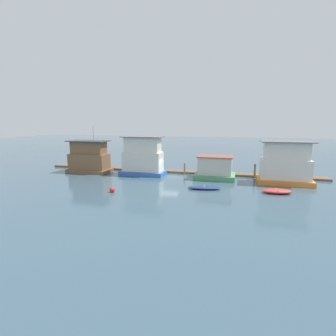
{
  "coord_description": "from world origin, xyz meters",
  "views": [
    {
      "loc": [
        9.48,
        -35.17,
        7.69
      ],
      "look_at": [
        0.0,
        -1.0,
        1.4
      ],
      "focal_mm": 28.0,
      "sensor_mm": 36.0,
      "label": 1
    }
  ],
  "objects_px": {
    "houseboat_orange": "(285,165)",
    "houseboat_brown": "(89,158)",
    "houseboat_blue": "(143,158)",
    "houseboat_green": "(215,168)",
    "mooring_post_far_left": "(255,171)",
    "dinghy_navy": "(204,188)",
    "mooring_post_near_left": "(185,169)",
    "buoy_red": "(112,190)",
    "dinghy_red": "(277,191)"
  },
  "relations": [
    {
      "from": "houseboat_orange",
      "to": "houseboat_brown",
      "type": "bearing_deg",
      "value": 179.69
    },
    {
      "from": "houseboat_blue",
      "to": "houseboat_green",
      "type": "relative_size",
      "value": 1.2
    },
    {
      "from": "houseboat_orange",
      "to": "mooring_post_far_left",
      "type": "relative_size",
      "value": 3.27
    },
    {
      "from": "houseboat_brown",
      "to": "houseboat_blue",
      "type": "xyz_separation_m",
      "value": [
        8.69,
        0.33,
        0.32
      ]
    },
    {
      "from": "houseboat_green",
      "to": "dinghy_navy",
      "type": "xyz_separation_m",
      "value": [
        -0.59,
        -6.21,
        -1.24
      ]
    },
    {
      "from": "dinghy_navy",
      "to": "mooring_post_near_left",
      "type": "relative_size",
      "value": 2.38
    },
    {
      "from": "houseboat_blue",
      "to": "buoy_red",
      "type": "relative_size",
      "value": 10.66
    },
    {
      "from": "houseboat_blue",
      "to": "houseboat_orange",
      "type": "bearing_deg",
      "value": -1.42
    },
    {
      "from": "houseboat_brown",
      "to": "mooring_post_near_left",
      "type": "xyz_separation_m",
      "value": [
        14.54,
        2.12,
        -1.33
      ]
    },
    {
      "from": "mooring_post_near_left",
      "to": "buoy_red",
      "type": "height_order",
      "value": "mooring_post_near_left"
    },
    {
      "from": "houseboat_blue",
      "to": "buoy_red",
      "type": "bearing_deg",
      "value": -88.76
    },
    {
      "from": "houseboat_green",
      "to": "dinghy_red",
      "type": "relative_size",
      "value": 1.63
    },
    {
      "from": "mooring_post_near_left",
      "to": "buoy_red",
      "type": "distance_m",
      "value": 13.22
    },
    {
      "from": "houseboat_orange",
      "to": "dinghy_navy",
      "type": "bearing_deg",
      "value": -148.48
    },
    {
      "from": "houseboat_orange",
      "to": "mooring_post_far_left",
      "type": "distance_m",
      "value": 4.33
    },
    {
      "from": "houseboat_brown",
      "to": "houseboat_green",
      "type": "distance_m",
      "value": 19.16
    },
    {
      "from": "houseboat_orange",
      "to": "dinghy_navy",
      "type": "xyz_separation_m",
      "value": [
        -9.28,
        -5.69,
        -2.18
      ]
    },
    {
      "from": "mooring_post_far_left",
      "to": "houseboat_orange",
      "type": "bearing_deg",
      "value": -33.63
    },
    {
      "from": "houseboat_green",
      "to": "mooring_post_far_left",
      "type": "xyz_separation_m",
      "value": [
        5.27,
        1.75,
        -0.43
      ]
    },
    {
      "from": "houseboat_brown",
      "to": "houseboat_blue",
      "type": "relative_size",
      "value": 1.07
    },
    {
      "from": "houseboat_brown",
      "to": "mooring_post_far_left",
      "type": "relative_size",
      "value": 3.44
    },
    {
      "from": "houseboat_blue",
      "to": "houseboat_green",
      "type": "distance_m",
      "value": 10.5
    },
    {
      "from": "houseboat_green",
      "to": "mooring_post_far_left",
      "type": "distance_m",
      "value": 5.57
    },
    {
      "from": "houseboat_orange",
      "to": "dinghy_red",
      "type": "xyz_separation_m",
      "value": [
        -1.43,
        -5.33,
        -2.12
      ]
    },
    {
      "from": "houseboat_orange",
      "to": "dinghy_red",
      "type": "distance_m",
      "value": 5.91
    },
    {
      "from": "dinghy_navy",
      "to": "mooring_post_far_left",
      "type": "bearing_deg",
      "value": 53.65
    },
    {
      "from": "houseboat_orange",
      "to": "mooring_post_near_left",
      "type": "bearing_deg",
      "value": 170.3
    },
    {
      "from": "houseboat_brown",
      "to": "dinghy_red",
      "type": "height_order",
      "value": "houseboat_brown"
    },
    {
      "from": "houseboat_green",
      "to": "buoy_red",
      "type": "height_order",
      "value": "houseboat_green"
    },
    {
      "from": "houseboat_brown",
      "to": "dinghy_navy",
      "type": "height_order",
      "value": "houseboat_brown"
    },
    {
      "from": "dinghy_red",
      "to": "buoy_red",
      "type": "distance_m",
      "value": 18.03
    },
    {
      "from": "houseboat_brown",
      "to": "buoy_red",
      "type": "xyz_separation_m",
      "value": [
        8.91,
        -9.83,
        -1.86
      ]
    },
    {
      "from": "mooring_post_near_left",
      "to": "houseboat_brown",
      "type": "bearing_deg",
      "value": -171.69
    },
    {
      "from": "houseboat_blue",
      "to": "dinghy_navy",
      "type": "distance_m",
      "value": 11.86
    },
    {
      "from": "buoy_red",
      "to": "mooring_post_far_left",
      "type": "bearing_deg",
      "value": 37.63
    },
    {
      "from": "houseboat_blue",
      "to": "mooring_post_near_left",
      "type": "bearing_deg",
      "value": 17.09
    },
    {
      "from": "houseboat_blue",
      "to": "mooring_post_near_left",
      "type": "distance_m",
      "value": 6.34
    },
    {
      "from": "dinghy_red",
      "to": "dinghy_navy",
      "type": "bearing_deg",
      "value": -177.33
    },
    {
      "from": "houseboat_brown",
      "to": "houseboat_orange",
      "type": "bearing_deg",
      "value": -0.31
    },
    {
      "from": "dinghy_navy",
      "to": "houseboat_orange",
      "type": "bearing_deg",
      "value": 31.52
    },
    {
      "from": "dinghy_red",
      "to": "houseboat_brown",
      "type": "bearing_deg",
      "value": 168.29
    },
    {
      "from": "dinghy_red",
      "to": "mooring_post_far_left",
      "type": "bearing_deg",
      "value": 104.64
    },
    {
      "from": "houseboat_green",
      "to": "houseboat_orange",
      "type": "relative_size",
      "value": 0.82
    },
    {
      "from": "houseboat_brown",
      "to": "houseboat_green",
      "type": "relative_size",
      "value": 1.28
    },
    {
      "from": "houseboat_brown",
      "to": "houseboat_green",
      "type": "height_order",
      "value": "houseboat_brown"
    },
    {
      "from": "dinghy_navy",
      "to": "dinghy_red",
      "type": "height_order",
      "value": "dinghy_red"
    },
    {
      "from": "dinghy_red",
      "to": "mooring_post_far_left",
      "type": "relative_size",
      "value": 1.65
    },
    {
      "from": "dinghy_red",
      "to": "mooring_post_far_left",
      "type": "height_order",
      "value": "mooring_post_far_left"
    },
    {
      "from": "houseboat_blue",
      "to": "dinghy_red",
      "type": "height_order",
      "value": "houseboat_blue"
    },
    {
      "from": "houseboat_blue",
      "to": "houseboat_orange",
      "type": "relative_size",
      "value": 0.98
    }
  ]
}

